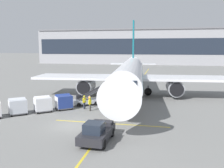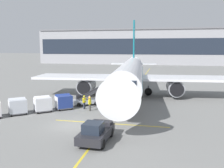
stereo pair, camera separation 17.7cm
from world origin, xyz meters
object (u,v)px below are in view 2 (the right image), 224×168
Objects in this scene: ground_crew_by_loader at (90,103)px; safety_cone_wingtip at (93,92)px; belt_loader at (88,99)px; baggage_cart_third at (18,106)px; baggage_cart_second at (43,104)px; ground_crew_by_carts at (84,101)px; safety_cone_nose_mark at (99,93)px; parked_airplane at (130,74)px; safety_cone_engine_keepout at (90,97)px; baggage_cart_lead at (64,102)px; ground_crew_marshaller at (70,101)px; pushback_tug at (96,132)px.

ground_crew_by_loader reaches higher than safety_cone_wingtip.
baggage_cart_third is (-6.51, -6.38, 0.13)m from belt_loader.
baggage_cart_second reaches higher than ground_crew_by_carts.
safety_cone_nose_mark is at bearing 93.80° from ground_crew_by_carts.
ground_crew_by_loader is 2.65× the size of safety_cone_nose_mark.
ground_crew_by_loader is 11.58m from safety_cone_wingtip.
safety_cone_nose_mark is (1.34, -1.26, 0.00)m from safety_cone_wingtip.
safety_cone_engine_keepout is (-5.54, -4.06, -3.12)m from parked_airplane.
baggage_cart_lead is at bearing 38.66° from baggage_cart_third.
baggage_cart_second reaches higher than safety_cone_wingtip.
baggage_cart_second is at bearing -141.80° from ground_crew_marshaller.
baggage_cart_third is at bearing -120.42° from safety_cone_engine_keepout.
safety_cone_nose_mark is at bearing -43.29° from safety_cone_wingtip.
ground_crew_marshaller is at bearing 38.20° from baggage_cart_second.
pushback_tug is (8.95, -7.98, -0.17)m from baggage_cart_second.
baggage_cart_lead reaches higher than safety_cone_nose_mark.
ground_crew_marshaller is at bearing -120.22° from belt_loader.
ground_crew_by_loader is (-3.52, -10.43, -2.51)m from parked_airplane.
baggage_cart_third reaches higher than ground_crew_by_loader.
baggage_cart_third reaches higher than safety_cone_nose_mark.
safety_cone_wingtip is at bearing 71.70° from baggage_cart_third.
safety_cone_wingtip is at bearing 136.71° from safety_cone_nose_mark.
baggage_cart_second is at bearing -108.38° from safety_cone_nose_mark.
baggage_cart_third is 12.89m from pushback_tug.
baggage_cart_lead is 0.86m from ground_crew_marshaller.
baggage_cart_third is 1.50× the size of ground_crew_marshaller.
ground_crew_by_carts is (6.76, 4.13, -0.00)m from baggage_cart_third.
parked_airplane is 7.23m from safety_cone_wingtip.
ground_crew_marshaller reaches higher than safety_cone_nose_mark.
belt_loader is 3.26m from ground_crew_by_loader.
ground_crew_by_carts is at bearing 141.67° from ground_crew_by_loader.
pushback_tug is at bearing -70.98° from safety_cone_engine_keepout.
parked_airplane is at bearing 5.73° from safety_cone_nose_mark.
pushback_tug is 5.69× the size of safety_cone_engine_keepout.
baggage_cart_lead is 0.58× the size of pushback_tug.
ground_crew_by_carts is 2.67× the size of safety_cone_wingtip.
baggage_cart_third is at bearing -114.85° from safety_cone_nose_mark.
parked_airplane reaches higher than baggage_cart_lead.
safety_cone_engine_keepout is at bearing 109.02° from pushback_tug.
pushback_tug is 6.79× the size of safety_cone_nose_mark.
baggage_cart_third reaches higher than safety_cone_engine_keepout.
ground_crew_by_loader is (7.73, 3.36, -0.00)m from baggage_cart_third.
belt_loader is 1.96× the size of baggage_cart_third.
ground_crew_by_carts is at bearing -83.66° from belt_loader.
baggage_cart_second and baggage_cart_third have the same top height.
ground_crew_marshaller is at bearing -170.07° from ground_crew_by_carts.
safety_cone_nose_mark is (1.13, 9.45, -0.68)m from ground_crew_marshaller.
baggage_cart_lead is 1.50× the size of ground_crew_marshaller.
baggage_cart_lead is 3.32× the size of safety_cone_engine_keepout.
safety_cone_wingtip is (-2.92, 11.18, -0.68)m from ground_crew_by_loader.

